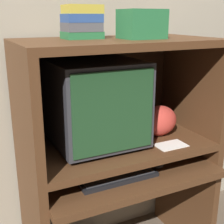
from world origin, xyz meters
TOP-DOWN VIEW (x-y plane):
  - wall_back at (0.00, 0.62)m, footprint 6.00×0.06m
  - desk_base at (0.00, 0.23)m, footprint 1.00×0.63m
  - desk_monitor_shelf at (0.00, 0.28)m, footprint 1.00×0.56m
  - hutch_upper at (0.00, 0.31)m, footprint 1.00×0.56m
  - crt_monitor at (-0.12, 0.30)m, footprint 0.44×0.43m
  - keyboard at (-0.09, 0.11)m, footprint 0.40×0.14m
  - mouse at (0.16, 0.12)m, footprint 0.06×0.04m
  - snack_bag at (0.25, 0.26)m, footprint 0.21×0.16m
  - book_stack at (-0.16, 0.36)m, footprint 0.18×0.14m
  - paper_card at (0.22, 0.10)m, footprint 0.16×0.10m
  - storage_box at (0.10, 0.24)m, footprint 0.20×0.17m

SIDE VIEW (x-z plane):
  - desk_base at x=0.00m, z-range 0.09..0.75m
  - keyboard at x=-0.09m, z-range 0.66..0.69m
  - mouse at x=0.16m, z-range 0.66..0.69m
  - desk_monitor_shelf at x=0.00m, z-range 0.69..0.82m
  - paper_card at x=0.22m, z-range 0.78..0.79m
  - snack_bag at x=0.25m, z-range 0.78..0.95m
  - crt_monitor at x=-0.12m, z-range 0.79..1.23m
  - hutch_upper at x=0.00m, z-range 0.88..1.42m
  - wall_back at x=0.00m, z-range 0.00..2.60m
  - storage_box at x=0.10m, z-range 1.32..1.46m
  - book_stack at x=-0.16m, z-range 1.32..1.48m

